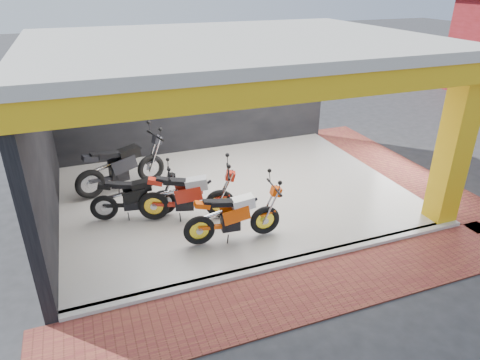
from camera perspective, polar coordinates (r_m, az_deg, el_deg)
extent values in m
plane|color=#2D2D30|center=(8.90, 3.64, -7.52)|extent=(80.00, 80.00, 0.00)
cube|color=white|center=(10.48, -0.81, -1.71)|extent=(8.00, 6.00, 0.10)
cube|color=beige|center=(9.40, -0.95, 17.90)|extent=(8.40, 6.40, 0.20)
cube|color=black|center=(12.66, -5.75, 11.25)|extent=(8.20, 0.20, 3.50)
cube|color=black|center=(9.34, -25.28, 3.65)|extent=(0.20, 6.20, 3.50)
cube|color=gold|center=(9.67, 26.69, 4.06)|extent=(0.50, 0.50, 3.50)
cube|color=gold|center=(6.75, 7.96, 12.05)|extent=(8.40, 0.30, 0.40)
cube|color=gold|center=(11.42, 19.14, 16.42)|extent=(0.30, 6.40, 0.40)
cube|color=white|center=(8.12, 6.63, -10.86)|extent=(8.00, 0.20, 0.10)
cube|color=brown|center=(7.61, 9.34, -14.27)|extent=(9.00, 1.40, 0.03)
cube|color=brown|center=(12.79, 19.85, 1.74)|extent=(1.40, 7.00, 0.03)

